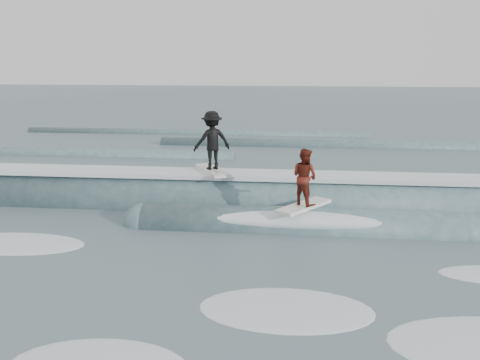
# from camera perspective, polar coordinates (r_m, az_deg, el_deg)

# --- Properties ---
(ground) EXTENTS (160.00, 160.00, 0.00)m
(ground) POSITION_cam_1_polar(r_m,az_deg,el_deg) (12.17, -2.52, -10.11)
(ground) COLOR #3C5158
(ground) RESTS_ON ground
(breaking_wave) EXTENTS (22.61, 3.83, 2.10)m
(breaking_wave) POSITION_cam_1_polar(r_m,az_deg,el_deg) (17.12, 1.38, -3.05)
(breaking_wave) COLOR #37575D
(breaking_wave) RESTS_ON ground
(surfer_black) EXTENTS (1.45, 2.02, 1.98)m
(surfer_black) POSITION_cam_1_polar(r_m,az_deg,el_deg) (17.25, -3.01, 4.04)
(surfer_black) COLOR silver
(surfer_black) RESTS_ON ground
(surfer_red) EXTENTS (1.61, 1.95, 1.70)m
(surfer_red) POSITION_cam_1_polar(r_m,az_deg,el_deg) (15.00, 6.88, -0.05)
(surfer_red) COLOR white
(surfer_red) RESTS_ON ground
(whitewater) EXTENTS (16.81, 8.12, 0.10)m
(whitewater) POSITION_cam_1_polar(r_m,az_deg,el_deg) (11.32, -1.99, -11.96)
(whitewater) COLOR white
(whitewater) RESTS_ON ground
(far_swells) EXTENTS (39.43, 8.65, 0.80)m
(far_swells) POSITION_cam_1_polar(r_m,az_deg,el_deg) (29.49, -3.06, 3.67)
(far_swells) COLOR #37575D
(far_swells) RESTS_ON ground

